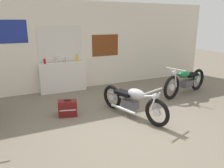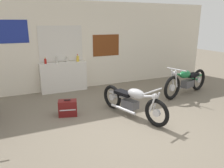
{
  "view_description": "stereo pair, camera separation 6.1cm",
  "coord_description": "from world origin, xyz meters",
  "px_view_note": "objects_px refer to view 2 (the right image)",
  "views": [
    {
      "loc": [
        -2.11,
        -3.5,
        2.15
      ],
      "look_at": [
        0.05,
        1.11,
        0.7
      ],
      "focal_mm": 35.0,
      "sensor_mm": 36.0,
      "label": 1
    },
    {
      "loc": [
        -2.05,
        -3.53,
        2.15
      ],
      "look_at": [
        0.05,
        1.11,
        0.7
      ],
      "focal_mm": 35.0,
      "sensor_mm": 36.0,
      "label": 2
    }
  ],
  "objects_px": {
    "motorcycle_silver": "(132,101)",
    "hard_case_darkred": "(68,108)",
    "bottle_leftmost": "(45,61)",
    "motorcycle_green": "(186,81)",
    "bottle_left_center": "(57,59)",
    "bottle_right_center": "(78,58)",
    "bottle_center": "(67,59)"
  },
  "relations": [
    {
      "from": "bottle_left_center",
      "to": "bottle_right_center",
      "type": "height_order",
      "value": "bottle_left_center"
    },
    {
      "from": "bottle_center",
      "to": "bottle_left_center",
      "type": "bearing_deg",
      "value": -175.51
    },
    {
      "from": "bottle_leftmost",
      "to": "motorcycle_silver",
      "type": "xyz_separation_m",
      "value": [
        1.54,
        -2.6,
        -0.64
      ]
    },
    {
      "from": "bottle_left_center",
      "to": "bottle_right_center",
      "type": "distance_m",
      "value": 0.65
    },
    {
      "from": "bottle_left_center",
      "to": "motorcycle_green",
      "type": "xyz_separation_m",
      "value": [
        3.5,
        -1.89,
        -0.63
      ]
    },
    {
      "from": "motorcycle_silver",
      "to": "hard_case_darkred",
      "type": "xyz_separation_m",
      "value": [
        -1.36,
        0.67,
        -0.2
      ]
    },
    {
      "from": "bottle_leftmost",
      "to": "hard_case_darkred",
      "type": "relative_size",
      "value": 0.4
    },
    {
      "from": "bottle_left_center",
      "to": "hard_case_darkred",
      "type": "relative_size",
      "value": 0.54
    },
    {
      "from": "motorcycle_green",
      "to": "hard_case_darkred",
      "type": "bearing_deg",
      "value": -178.93
    },
    {
      "from": "bottle_left_center",
      "to": "bottle_center",
      "type": "bearing_deg",
      "value": 4.49
    },
    {
      "from": "bottle_left_center",
      "to": "motorcycle_green",
      "type": "bearing_deg",
      "value": -28.38
    },
    {
      "from": "bottle_right_center",
      "to": "hard_case_darkred",
      "type": "relative_size",
      "value": 0.47
    },
    {
      "from": "bottle_center",
      "to": "motorcycle_green",
      "type": "height_order",
      "value": "bottle_center"
    },
    {
      "from": "bottle_left_center",
      "to": "bottle_center",
      "type": "height_order",
      "value": "bottle_left_center"
    },
    {
      "from": "hard_case_darkred",
      "to": "bottle_center",
      "type": "bearing_deg",
      "value": 76.14
    },
    {
      "from": "bottle_center",
      "to": "motorcycle_silver",
      "type": "distance_m",
      "value": 2.87
    },
    {
      "from": "bottle_center",
      "to": "bottle_right_center",
      "type": "xyz_separation_m",
      "value": [
        0.33,
        -0.08,
        0.02
      ]
    },
    {
      "from": "motorcycle_silver",
      "to": "hard_case_darkred",
      "type": "relative_size",
      "value": 4.01
    },
    {
      "from": "bottle_left_center",
      "to": "hard_case_darkred",
      "type": "xyz_separation_m",
      "value": [
        -0.17,
        -1.96,
        -0.87
      ]
    },
    {
      "from": "bottle_leftmost",
      "to": "bottle_left_center",
      "type": "relative_size",
      "value": 0.73
    },
    {
      "from": "bottle_leftmost",
      "to": "motorcycle_silver",
      "type": "relative_size",
      "value": 0.1
    },
    {
      "from": "bottle_left_center",
      "to": "motorcycle_green",
      "type": "height_order",
      "value": "bottle_left_center"
    },
    {
      "from": "bottle_center",
      "to": "motorcycle_green",
      "type": "relative_size",
      "value": 0.09
    },
    {
      "from": "hard_case_darkred",
      "to": "motorcycle_green",
      "type": "bearing_deg",
      "value": 1.07
    },
    {
      "from": "motorcycle_silver",
      "to": "motorcycle_green",
      "type": "distance_m",
      "value": 2.42
    },
    {
      "from": "motorcycle_silver",
      "to": "motorcycle_green",
      "type": "relative_size",
      "value": 0.94
    },
    {
      "from": "bottle_left_center",
      "to": "hard_case_darkred",
      "type": "bearing_deg",
      "value": -94.84
    },
    {
      "from": "bottle_leftmost",
      "to": "bottle_center",
      "type": "xyz_separation_m",
      "value": [
        0.67,
        0.06,
        -0.01
      ]
    },
    {
      "from": "bottle_left_center",
      "to": "bottle_right_center",
      "type": "xyz_separation_m",
      "value": [
        0.65,
        -0.05,
        -0.02
      ]
    },
    {
      "from": "bottle_leftmost",
      "to": "motorcycle_green",
      "type": "xyz_separation_m",
      "value": [
        3.84,
        -1.86,
        -0.6
      ]
    },
    {
      "from": "bottle_leftmost",
      "to": "bottle_left_center",
      "type": "distance_m",
      "value": 0.35
    },
    {
      "from": "bottle_right_center",
      "to": "motorcycle_green",
      "type": "bearing_deg",
      "value": -32.87
    }
  ]
}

